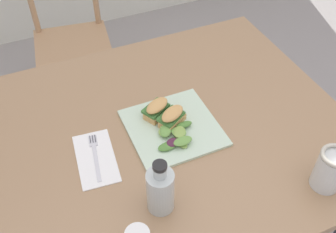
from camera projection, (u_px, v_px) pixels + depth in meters
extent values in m
cube|color=#997551|center=(169.00, 131.00, 1.31)|extent=(1.19, 1.01, 0.03)
cube|color=#2D2D33|center=(18.00, 157.00, 1.70)|extent=(0.07, 0.07, 0.71)
cube|color=#2D2D33|center=(229.00, 93.00, 2.00)|extent=(0.07, 0.07, 0.71)
cylinder|color=tan|center=(52.00, 102.00, 2.15)|extent=(0.03, 0.03, 0.43)
cylinder|color=tan|center=(113.00, 91.00, 2.22)|extent=(0.03, 0.03, 0.43)
cylinder|color=tan|center=(48.00, 65.00, 2.38)|extent=(0.03, 0.03, 0.43)
cylinder|color=tan|center=(104.00, 56.00, 2.45)|extent=(0.03, 0.03, 0.43)
cube|color=tan|center=(73.00, 46.00, 2.14)|extent=(0.45, 0.45, 0.02)
cube|color=beige|center=(173.00, 128.00, 1.29)|extent=(0.29, 0.29, 0.01)
cube|color=tan|center=(172.00, 121.00, 1.29)|extent=(0.10, 0.09, 0.02)
cube|color=#3D7033|center=(171.00, 116.00, 1.28)|extent=(0.10, 0.09, 0.01)
ellipsoid|color=tan|center=(172.00, 113.00, 1.27)|extent=(0.10, 0.09, 0.02)
cube|color=tan|center=(157.00, 113.00, 1.32)|extent=(0.10, 0.09, 0.02)
cube|color=#3D7033|center=(156.00, 108.00, 1.31)|extent=(0.10, 0.09, 0.01)
ellipsoid|color=tan|center=(157.00, 105.00, 1.29)|extent=(0.10, 0.09, 0.02)
ellipsoid|color=#84A84C|center=(181.00, 142.00, 1.24)|extent=(0.04, 0.07, 0.01)
ellipsoid|color=#6B9E47|center=(183.00, 141.00, 1.22)|extent=(0.06, 0.04, 0.01)
ellipsoid|color=#518438|center=(184.00, 125.00, 1.28)|extent=(0.06, 0.03, 0.01)
ellipsoid|color=#4C2338|center=(173.00, 142.00, 1.22)|extent=(0.05, 0.04, 0.01)
ellipsoid|color=#84A84C|center=(179.00, 132.00, 1.25)|extent=(0.06, 0.06, 0.01)
ellipsoid|color=#84A84C|center=(164.00, 132.00, 1.26)|extent=(0.05, 0.05, 0.02)
ellipsoid|color=#6B9E47|center=(179.00, 132.00, 1.25)|extent=(0.06, 0.06, 0.01)
ellipsoid|color=#518438|center=(168.00, 146.00, 1.22)|extent=(0.06, 0.04, 0.01)
ellipsoid|color=#6B9E47|center=(166.00, 130.00, 1.26)|extent=(0.06, 0.07, 0.02)
cube|color=white|center=(96.00, 158.00, 1.21)|extent=(0.14, 0.23, 0.00)
cube|color=silver|center=(97.00, 163.00, 1.19)|extent=(0.03, 0.14, 0.00)
cube|color=silver|center=(93.00, 141.00, 1.25)|extent=(0.03, 0.05, 0.00)
cube|color=#38383D|center=(95.00, 138.00, 1.25)|extent=(0.01, 0.03, 0.00)
cube|color=#38383D|center=(93.00, 139.00, 1.25)|extent=(0.01, 0.03, 0.00)
cube|color=#38383D|center=(90.00, 139.00, 1.25)|extent=(0.01, 0.03, 0.00)
cylinder|color=#472819|center=(160.00, 195.00, 1.06)|extent=(0.07, 0.07, 0.10)
cylinder|color=#B2BCB7|center=(160.00, 191.00, 1.04)|extent=(0.08, 0.08, 0.14)
cylinder|color=#B2BCB7|center=(160.00, 172.00, 0.98)|extent=(0.03, 0.03, 0.03)
cylinder|color=black|center=(160.00, 166.00, 0.97)|extent=(0.04, 0.04, 0.01)
cylinder|color=gold|center=(328.00, 173.00, 1.11)|extent=(0.08, 0.08, 0.10)
cylinder|color=silver|center=(330.00, 171.00, 1.10)|extent=(0.08, 0.08, 0.12)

